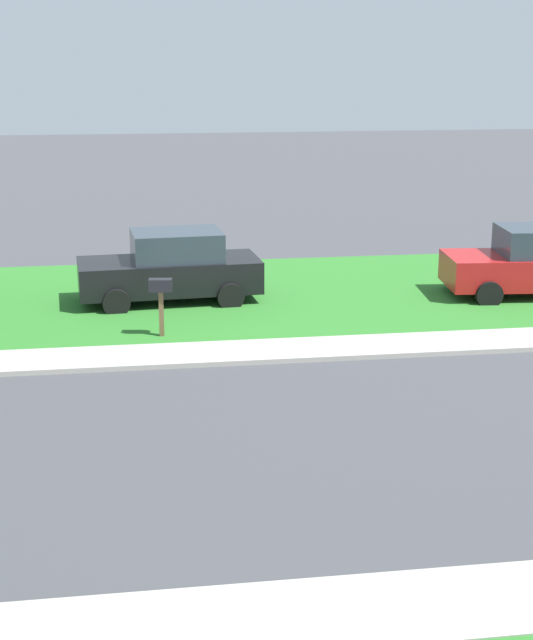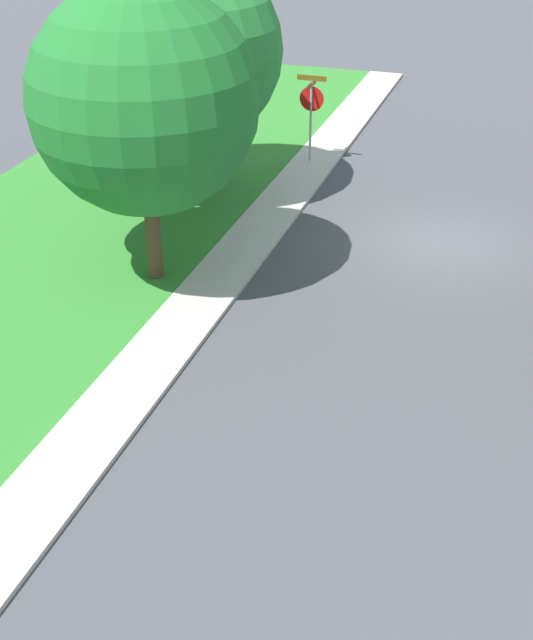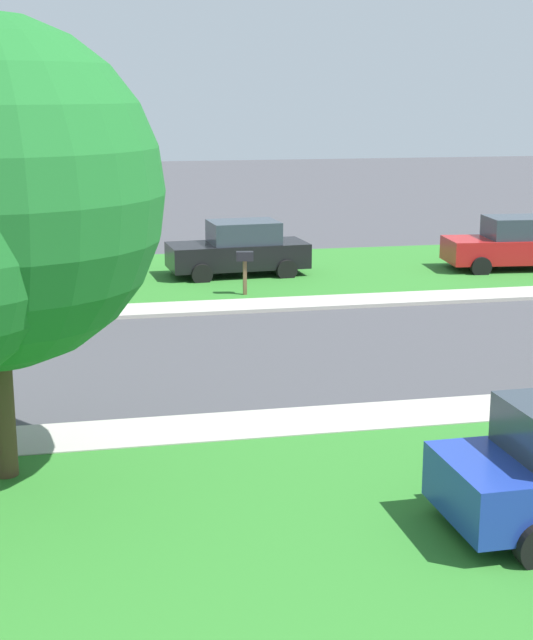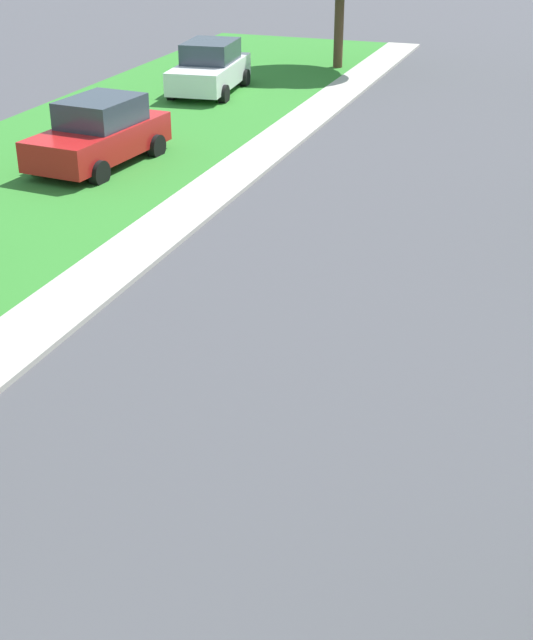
% 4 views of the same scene
% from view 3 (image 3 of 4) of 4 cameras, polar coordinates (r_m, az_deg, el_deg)
% --- Properties ---
extents(sidewalk_east, '(1.40, 56.00, 0.10)m').
position_cam_3_polar(sidewalk_east, '(17.78, 11.50, -5.36)').
color(sidewalk_east, '#ADA89E').
rests_on(sidewalk_east, ground).
extents(sidewalk_west, '(1.40, 56.00, 0.10)m').
position_cam_3_polar(sidewalk_west, '(26.36, 3.55, 1.06)').
color(sidewalk_west, '#ADA89E').
rests_on(sidewalk_west, ground).
extents(lawn_west, '(8.00, 56.00, 0.08)m').
position_cam_3_polar(lawn_west, '(30.83, 1.27, 2.89)').
color(lawn_west, '#2D7528').
rests_on(lawn_west, ground).
extents(stop_sign_far_corner, '(0.92, 0.92, 2.77)m').
position_cam_3_polar(stop_sign_far_corner, '(24.84, -13.21, 4.28)').
color(stop_sign_far_corner, '#9E9EA3').
rests_on(stop_sign_far_corner, ground).
extents(car_red_far_down_street, '(2.34, 4.45, 1.76)m').
position_cam_3_polar(car_red_far_down_street, '(32.05, 14.52, 4.38)').
color(car_red_far_down_street, red).
rests_on(car_red_far_down_street, ground).
extents(car_black_near_corner, '(2.26, 4.41, 1.76)m').
position_cam_3_polar(car_black_near_corner, '(30.01, -1.64, 4.21)').
color(car_black_near_corner, black).
rests_on(car_black_near_corner, ground).
extents(mailbox, '(0.31, 0.51, 1.31)m').
position_cam_3_polar(mailbox, '(26.99, -1.30, 3.46)').
color(mailbox, brown).
rests_on(mailbox, ground).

